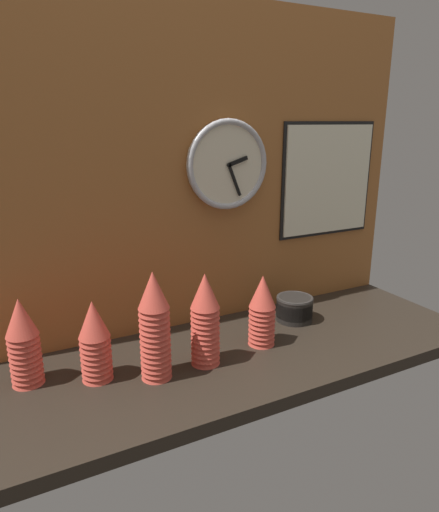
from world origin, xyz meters
The scene contains 10 objects.
ground_plane centered at (0.00, 0.00, -2.00)cm, with size 160.00×56.00×4.00cm, color black.
wall_tiled_back centered at (0.00, 26.50, 52.50)cm, with size 160.00×3.00×105.00cm.
cup_stack_center centered at (-12.32, -2.67, 13.86)cm, with size 8.48×8.48×27.72cm.
cup_stack_far_left centered at (-59.58, 9.72, 12.28)cm, with size 8.48×8.48×24.55cm.
cup_stack_center_right centered at (8.68, -0.37, 11.49)cm, with size 8.48×8.48×22.97cm.
cup_stack_center_left centered at (-27.68, -3.34, 15.44)cm, with size 8.48×8.48×30.88cm.
cup_stack_left centered at (-42.39, 3.30, 11.49)cm, with size 8.48×8.48×22.97cm.
bowl_stack_right centered at (28.82, 9.99, 4.68)cm, with size 13.06×13.06×8.81cm.
wall_clock centered at (8.91, 23.46, 54.35)cm, with size 29.52×2.70×29.52cm.
menu_board centered at (52.45, 24.35, 46.85)cm, with size 41.70×1.32×42.49cm.
Camera 1 is at (-63.66, -110.58, 68.23)cm, focal length 32.00 mm.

